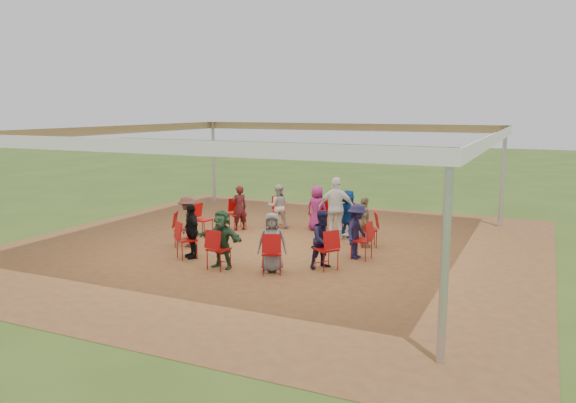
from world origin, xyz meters
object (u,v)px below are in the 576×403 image
at_px(chair_9, 219,249).
at_px(chair_10, 272,253).
at_px(chair_4, 278,212).
at_px(person_seated_2, 348,213).
at_px(person_seated_7, 191,231).
at_px(person_seated_10, 324,239).
at_px(chair_6, 203,220).
at_px(person_seated_9, 272,242).
at_px(person_seated_3, 317,208).
at_px(chair_8, 187,240).
at_px(chair_1, 369,230).
at_px(chair_11, 326,250).
at_px(chair_3, 319,214).
at_px(person_seated_0, 357,231).
at_px(person_seated_4, 278,206).
at_px(person_seated_8, 222,239).
at_px(standing_person, 337,208).
at_px(person_seated_1, 364,222).
at_px(chair_2, 351,220).
at_px(chair_5, 238,214).
at_px(person_seated_5, 239,208).
at_px(chair_7, 183,229).
at_px(laptop, 351,232).
at_px(person_seated_6, 188,221).
at_px(cable_coil, 318,247).

relative_size(chair_9, chair_10, 1.00).
height_order(chair_4, person_seated_2, person_seated_2).
relative_size(person_seated_7, person_seated_10, 1.00).
distance_m(chair_6, person_seated_9, 3.99).
bearing_deg(person_seated_3, chair_4, 9.44).
distance_m(chair_8, person_seated_2, 4.61).
height_order(person_seated_2, person_seated_3, same).
height_order(chair_1, chair_9, same).
distance_m(chair_4, chair_11, 4.56).
bearing_deg(chair_10, chair_11, 15.00).
relative_size(chair_4, chair_10, 1.00).
xyz_separation_m(chair_3, person_seated_0, (1.99, -2.58, 0.20)).
relative_size(person_seated_4, person_seated_8, 1.00).
height_order(chair_10, standing_person, standing_person).
height_order(chair_9, person_seated_4, person_seated_4).
relative_size(person_seated_1, person_seated_7, 1.00).
bearing_deg(person_seated_8, person_seated_0, 45.00).
bearing_deg(chair_2, chair_10, 120.00).
height_order(chair_5, person_seated_1, person_seated_1).
bearing_deg(chair_9, chair_3, 90.00).
height_order(person_seated_0, person_seated_5, same).
xyz_separation_m(chair_8, chair_10, (2.35, -0.24, 0.00)).
height_order(chair_7, standing_person, standing_person).
xyz_separation_m(chair_3, chair_8, (-1.62, -4.26, 0.00)).
bearing_deg(person_seated_4, chair_11, 105.40).
relative_size(chair_11, laptop, 2.70).
relative_size(chair_5, person_seated_10, 0.69).
bearing_deg(person_seated_6, chair_10, 43.51).
xyz_separation_m(chair_2, chair_10, (-0.42, -4.07, 0.00)).
relative_size(chair_3, laptop, 2.70).
height_order(chair_1, person_seated_8, person_seated_8).
xyz_separation_m(chair_8, standing_person, (2.49, 3.38, 0.39)).
bearing_deg(person_seated_9, chair_4, 90.00).
distance_m(chair_2, chair_6, 4.09).
bearing_deg(chair_1, chair_5, 60.00).
bearing_deg(chair_7, chair_3, 120.00).
height_order(chair_7, chair_11, same).
bearing_deg(chair_1, chair_6, 75.00).
distance_m(chair_7, person_seated_1, 4.61).
height_order(chair_6, chair_8, same).
distance_m(person_seated_0, person_seated_8, 3.17).
relative_size(chair_6, standing_person, 0.54).
bearing_deg(chair_8, person_seated_4, 119.14).
bearing_deg(cable_coil, chair_8, -137.99).
xyz_separation_m(person_seated_1, person_seated_7, (-3.36, -2.73, 0.00)).
distance_m(chair_7, standing_person, 4.09).
bearing_deg(chair_6, chair_1, 105.00).
xyz_separation_m(chair_11, person_seated_3, (-1.69, 3.61, 0.20)).
bearing_deg(person_seated_1, person_seated_2, 15.00).
distance_m(person_seated_5, cable_coil, 3.11).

